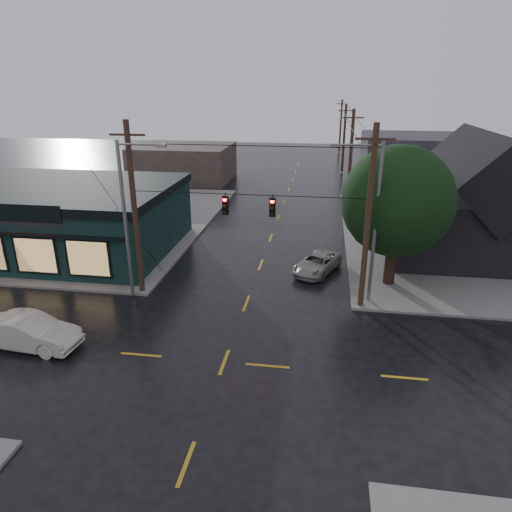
# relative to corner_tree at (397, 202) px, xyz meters

# --- Properties ---
(ground_plane) EXTENTS (160.00, 160.00, 0.00)m
(ground_plane) POSITION_rel_corner_tree_xyz_m (-8.44, -9.90, -5.38)
(ground_plane) COLOR black
(sidewalk_nw) EXTENTS (28.00, 28.00, 0.15)m
(sidewalk_nw) POSITION_rel_corner_tree_xyz_m (-28.44, 10.10, -5.30)
(sidewalk_nw) COLOR slate
(sidewalk_nw) RESTS_ON ground
(pizza_shop) EXTENTS (16.30, 12.34, 4.90)m
(pizza_shop) POSITION_rel_corner_tree_xyz_m (-23.44, 3.05, -2.82)
(pizza_shop) COLOR black
(pizza_shop) RESTS_ON ground
(ne_building) EXTENTS (12.60, 11.60, 8.75)m
(ne_building) POSITION_rel_corner_tree_xyz_m (6.56, 7.10, -0.90)
(ne_building) COLOR black
(ne_building) RESTS_ON ground
(corner_tree) EXTENTS (6.64, 6.64, 8.57)m
(corner_tree) POSITION_rel_corner_tree_xyz_m (0.00, 0.00, 0.00)
(corner_tree) COLOR black
(corner_tree) RESTS_ON ground
(utility_pole_nw) EXTENTS (2.00, 0.32, 10.15)m
(utility_pole_nw) POSITION_rel_corner_tree_xyz_m (-14.94, -3.40, -5.38)
(utility_pole_nw) COLOR black
(utility_pole_nw) RESTS_ON ground
(utility_pole_ne) EXTENTS (2.00, 0.32, 10.15)m
(utility_pole_ne) POSITION_rel_corner_tree_xyz_m (-1.94, -3.40, -5.38)
(utility_pole_ne) COLOR black
(utility_pole_ne) RESTS_ON ground
(utility_pole_far_a) EXTENTS (2.00, 0.32, 9.65)m
(utility_pole_far_a) POSITION_rel_corner_tree_xyz_m (-1.94, 18.10, -5.38)
(utility_pole_far_a) COLOR black
(utility_pole_far_a) RESTS_ON ground
(utility_pole_far_b) EXTENTS (2.00, 0.32, 9.15)m
(utility_pole_far_b) POSITION_rel_corner_tree_xyz_m (-1.94, 38.10, -5.38)
(utility_pole_far_b) COLOR black
(utility_pole_far_b) RESTS_ON ground
(utility_pole_far_c) EXTENTS (2.00, 0.32, 9.15)m
(utility_pole_far_c) POSITION_rel_corner_tree_xyz_m (-1.94, 58.10, -5.38)
(utility_pole_far_c) COLOR black
(utility_pole_far_c) RESTS_ON ground
(span_signal_assembly) EXTENTS (13.00, 0.48, 1.23)m
(span_signal_assembly) POSITION_rel_corner_tree_xyz_m (-8.34, -3.40, 0.32)
(span_signal_assembly) COLOR black
(span_signal_assembly) RESTS_ON ground
(streetlight_nw) EXTENTS (5.40, 0.30, 9.15)m
(streetlight_nw) POSITION_rel_corner_tree_xyz_m (-15.24, -4.10, -5.38)
(streetlight_nw) COLOR gray
(streetlight_nw) RESTS_ON ground
(streetlight_ne) EXTENTS (5.40, 0.30, 9.15)m
(streetlight_ne) POSITION_rel_corner_tree_xyz_m (-1.44, -2.70, -5.38)
(streetlight_ne) COLOR gray
(streetlight_ne) RESTS_ON ground
(bg_building_west) EXTENTS (12.00, 10.00, 4.40)m
(bg_building_west) POSITION_rel_corner_tree_xyz_m (-22.44, 30.10, -3.18)
(bg_building_west) COLOR #342D26
(bg_building_west) RESTS_ON ground
(bg_building_east) EXTENTS (14.00, 12.00, 5.60)m
(bg_building_east) POSITION_rel_corner_tree_xyz_m (7.56, 35.10, -2.58)
(bg_building_east) COLOR #232328
(bg_building_east) RESTS_ON ground
(sedan_cream) EXTENTS (5.03, 2.11, 1.62)m
(sedan_cream) POSITION_rel_corner_tree_xyz_m (-17.95, -10.01, -4.57)
(sedan_cream) COLOR beige
(sedan_cream) RESTS_ON ground
(suv_silver) EXTENTS (3.61, 4.87, 1.23)m
(suv_silver) POSITION_rel_corner_tree_xyz_m (-4.51, 1.37, -4.76)
(suv_silver) COLOR gray
(suv_silver) RESTS_ON ground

